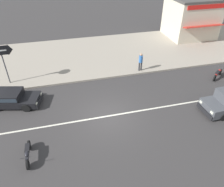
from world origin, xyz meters
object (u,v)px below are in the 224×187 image
(motorcycle_0, at_px, (28,153))
(shopfront_corner_warung, at_px, (191,17))
(pedestrian_near_clock, at_px, (141,61))
(hatchback_black_0, at_px, (11,98))
(arrow_signboard, at_px, (8,51))
(motorcycle_1, at_px, (218,73))

(motorcycle_0, relative_size, shopfront_corner_warung, 0.34)
(pedestrian_near_clock, xyz_separation_m, shopfront_corner_warung, (8.90, 6.97, 1.31))
(motorcycle_0, xyz_separation_m, shopfront_corner_warung, (18.25, 14.67, 2.01))
(hatchback_black_0, relative_size, arrow_signboard, 1.24)
(hatchback_black_0, xyz_separation_m, motorcycle_0, (1.43, -5.39, -0.17))
(motorcycle_0, height_order, motorcycle_1, same)
(motorcycle_0, bearing_deg, hatchback_black_0, 104.86)
(motorcycle_1, distance_m, arrow_signboard, 17.46)
(motorcycle_0, relative_size, pedestrian_near_clock, 1.15)
(hatchback_black_0, relative_size, pedestrian_near_clock, 2.44)
(shopfront_corner_warung, bearing_deg, arrow_signboard, -162.21)
(hatchback_black_0, relative_size, motorcycle_1, 2.46)
(motorcycle_1, xyz_separation_m, pedestrian_near_clock, (-6.21, 2.69, 0.70))
(motorcycle_1, height_order, arrow_signboard, arrow_signboard)
(pedestrian_near_clock, bearing_deg, shopfront_corner_warung, 38.08)
(hatchback_black_0, bearing_deg, arrow_signboard, 89.07)
(arrow_signboard, height_order, shopfront_corner_warung, shopfront_corner_warung)
(motorcycle_0, bearing_deg, shopfront_corner_warung, 38.78)
(motorcycle_1, bearing_deg, pedestrian_near_clock, 156.60)
(pedestrian_near_clock, bearing_deg, motorcycle_0, -140.56)
(arrow_signboard, distance_m, shopfront_corner_warung, 20.63)
(hatchback_black_0, height_order, arrow_signboard, arrow_signboard)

